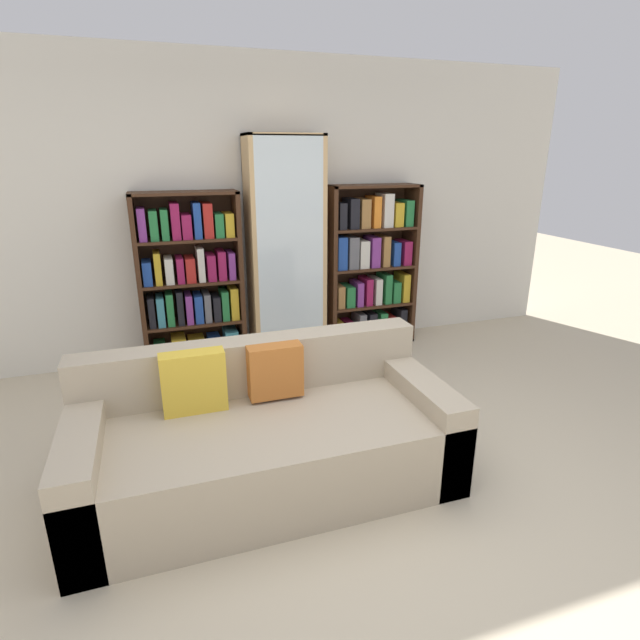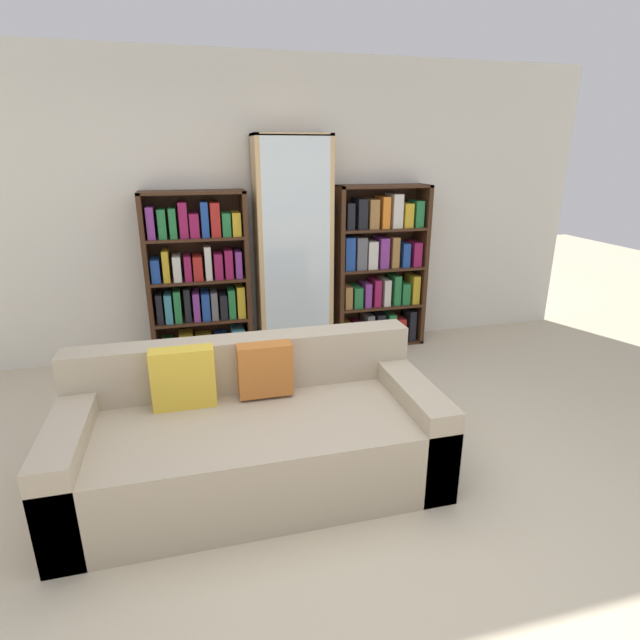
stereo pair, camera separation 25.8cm
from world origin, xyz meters
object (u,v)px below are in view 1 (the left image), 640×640
(couch, at_px, (266,439))
(bookshelf_left, at_px, (192,285))
(display_cabinet, at_px, (286,251))
(bookshelf_right, at_px, (370,268))
(wine_bottle, at_px, (363,375))

(couch, bearing_deg, bookshelf_left, 96.26)
(bookshelf_left, height_order, display_cabinet, display_cabinet)
(bookshelf_left, distance_m, display_cabinet, 0.90)
(couch, xyz_separation_m, bookshelf_left, (-0.21, 1.95, 0.46))
(couch, distance_m, bookshelf_right, 2.52)
(couch, relative_size, wine_bottle, 5.45)
(display_cabinet, bearing_deg, bookshelf_left, 178.98)
(wine_bottle, bearing_deg, display_cabinet, 108.26)
(display_cabinet, relative_size, bookshelf_right, 1.28)
(display_cabinet, xyz_separation_m, bookshelf_right, (0.87, 0.02, -0.23))
(display_cabinet, bearing_deg, bookshelf_right, 1.01)
(bookshelf_right, bearing_deg, display_cabinet, -178.99)
(bookshelf_left, relative_size, bookshelf_right, 0.99)
(display_cabinet, height_order, wine_bottle, display_cabinet)
(bookshelf_left, relative_size, display_cabinet, 0.77)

